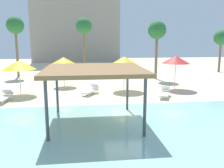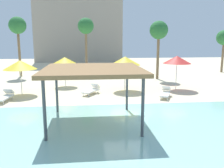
# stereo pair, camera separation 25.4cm
# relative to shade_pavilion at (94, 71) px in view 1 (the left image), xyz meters

# --- Properties ---
(ground_plane) EXTENTS (80.00, 80.00, 0.00)m
(ground_plane) POSITION_rel_shade_pavilion_xyz_m (1.90, 1.73, -2.67)
(ground_plane) COLOR beige
(lagoon_water) EXTENTS (44.00, 13.50, 0.04)m
(lagoon_water) POSITION_rel_shade_pavilion_xyz_m (1.90, -3.52, -2.65)
(lagoon_water) COLOR #99D1C6
(lagoon_water) RESTS_ON ground
(shade_pavilion) EXTENTS (4.79, 4.79, 2.82)m
(shade_pavilion) POSITION_rel_shade_pavilion_xyz_m (0.00, 0.00, 0.00)
(shade_pavilion) COLOR #42474C
(shade_pavilion) RESTS_ON ground
(beach_umbrella_yellow_0) EXTENTS (2.49, 2.49, 2.81)m
(beach_umbrella_yellow_0) POSITION_rel_shade_pavilion_xyz_m (2.82, 7.76, -0.21)
(beach_umbrella_yellow_0) COLOR silver
(beach_umbrella_yellow_0) RESTS_ON ground
(beach_umbrella_yellow_2) EXTENTS (2.00, 2.00, 2.62)m
(beach_umbrella_yellow_2) POSITION_rel_shade_pavilion_xyz_m (-2.28, 10.20, -0.33)
(beach_umbrella_yellow_2) COLOR silver
(beach_umbrella_yellow_2) RESTS_ON ground
(beach_umbrella_yellow_3) EXTENTS (2.47, 2.47, 2.63)m
(beach_umbrella_yellow_3) POSITION_rel_shade_pavilion_xyz_m (-5.34, 7.04, -0.38)
(beach_umbrella_yellow_3) COLOR silver
(beach_umbrella_yellow_3) RESTS_ON ground
(beach_umbrella_red_5) EXTENTS (2.33, 2.33, 2.83)m
(beach_umbrella_red_5) POSITION_rel_shade_pavilion_xyz_m (7.23, 7.76, -0.16)
(beach_umbrella_red_5) COLOR silver
(beach_umbrella_red_5) RESTS_ON ground
(lounge_chair_0) EXTENTS (1.32, 1.98, 0.74)m
(lounge_chair_0) POSITION_rel_shade_pavilion_xyz_m (5.40, 4.98, -2.34)
(lounge_chair_0) COLOR white
(lounge_chair_0) RESTS_ON ground
(lounge_chair_3) EXTENTS (0.81, 1.95, 0.74)m
(lounge_chair_3) POSITION_rel_shade_pavilion_xyz_m (-5.92, 5.05, -2.34)
(lounge_chair_3) COLOR white
(lounge_chair_3) RESTS_ON ground
(lounge_chair_6) EXTENTS (1.50, 1.93, 0.74)m
(lounge_chair_6) POSITION_rel_shade_pavilion_xyz_m (0.05, 6.62, -2.34)
(lounge_chair_6) COLOR white
(lounge_chair_6) RESTS_ON ground
(palm_tree_0) EXTENTS (1.90, 1.90, 6.08)m
(palm_tree_0) POSITION_rel_shade_pavilion_xyz_m (7.17, 13.09, 2.32)
(palm_tree_0) COLOR brown
(palm_tree_0) RESTS_ON ground
(palm_tree_1) EXTENTS (1.90, 1.90, 5.35)m
(palm_tree_1) POSITION_rel_shade_pavilion_xyz_m (16.94, 17.40, 1.62)
(palm_tree_1) COLOR brown
(palm_tree_1) RESTS_ON ground
(palm_tree_2) EXTENTS (1.90, 1.90, 6.66)m
(palm_tree_2) POSITION_rel_shade_pavilion_xyz_m (-7.89, 16.55, 2.87)
(palm_tree_2) COLOR brown
(palm_tree_2) RESTS_ON ground
(palm_tree_3) EXTENTS (1.90, 1.90, 6.69)m
(palm_tree_3) POSITION_rel_shade_pavilion_xyz_m (-0.36, 17.62, 2.90)
(palm_tree_3) COLOR brown
(palm_tree_3) RESTS_ON ground
(hotel_block_0) EXTENTS (16.02, 11.26, 19.29)m
(hotel_block_0) POSITION_rel_shade_pavilion_xyz_m (-1.74, 38.27, 6.98)
(hotel_block_0) COLOR #9E9384
(hotel_block_0) RESTS_ON ground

